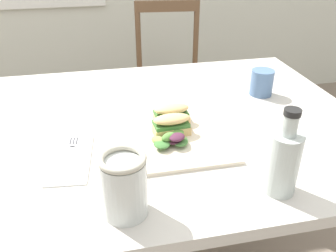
{
  "coord_description": "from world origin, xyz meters",
  "views": [
    {
      "loc": [
        -0.3,
        -0.72,
        1.23
      ],
      "look_at": [
        -0.13,
        0.1,
        0.76
      ],
      "focal_mm": 38.12,
      "sensor_mm": 36.0,
      "label": 1
    }
  ],
  "objects": [
    {
      "name": "salad_mixed_greens",
      "position": [
        -0.13,
        0.02,
        0.77
      ],
      "size": [
        0.1,
        0.09,
        0.03
      ],
      "color": "#6B9E47",
      "rests_on": "plate_lunch"
    },
    {
      "name": "mason_jar_iced_tea",
      "position": [
        -0.27,
        -0.19,
        0.8
      ],
      "size": [
        0.09,
        0.09,
        0.13
      ],
      "color": "#C67528",
      "rests_on": "dining_table"
    },
    {
      "name": "dining_table",
      "position": [
        -0.13,
        0.17,
        0.61
      ],
      "size": [
        1.17,
        0.91,
        0.74
      ],
      "color": "#BCB7AD",
      "rests_on": "ground"
    },
    {
      "name": "sandwich_half_front",
      "position": [
        -0.12,
        0.07,
        0.78
      ],
      "size": [
        0.1,
        0.06,
        0.06
      ],
      "color": "#DBB270",
      "rests_on": "plate_lunch"
    },
    {
      "name": "plate_lunch",
      "position": [
        -0.13,
        0.06,
        0.74
      ],
      "size": [
        0.29,
        0.29,
        0.01
      ],
      "primitive_type": "cube",
      "color": "beige",
      "rests_on": "dining_table"
    },
    {
      "name": "chair_wooden_far",
      "position": [
        0.11,
        1.17,
        0.45
      ],
      "size": [
        0.44,
        0.44,
        0.87
      ],
      "color": "brown",
      "rests_on": "ground"
    },
    {
      "name": "napkin_folded",
      "position": [
        -0.38,
        0.02,
        0.74
      ],
      "size": [
        0.11,
        0.21,
        0.0
      ],
      "primitive_type": "cube",
      "rotation": [
        0.0,
        0.0,
        -0.1
      ],
      "color": "white",
      "rests_on": "dining_table"
    },
    {
      "name": "bottle_cold_brew",
      "position": [
        0.05,
        -0.19,
        0.81
      ],
      "size": [
        0.07,
        0.07,
        0.19
      ],
      "color": "black",
      "rests_on": "dining_table"
    },
    {
      "name": "cup_extra_side",
      "position": [
        0.23,
        0.28,
        0.78
      ],
      "size": [
        0.07,
        0.07,
        0.08
      ],
      "primitive_type": "cylinder",
      "color": "#4C6B93",
      "rests_on": "dining_table"
    },
    {
      "name": "sandwich_half_back",
      "position": [
        -0.11,
        0.13,
        0.78
      ],
      "size": [
        0.1,
        0.06,
        0.06
      ],
      "color": "#DBB270",
      "rests_on": "plate_lunch"
    },
    {
      "name": "fork_on_napkin",
      "position": [
        -0.38,
        0.04,
        0.75
      ],
      "size": [
        0.04,
        0.19,
        0.0
      ],
      "color": "silver",
      "rests_on": "napkin_folded"
    }
  ]
}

